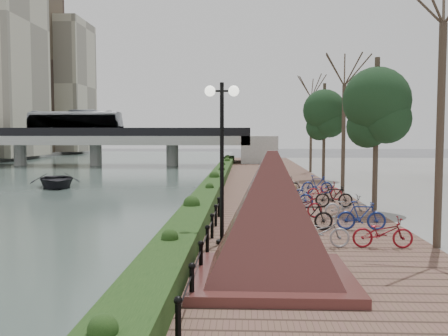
# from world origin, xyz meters

# --- Properties ---
(ground) EXTENTS (220.00, 220.00, 0.00)m
(ground) POSITION_xyz_m (0.00, 0.00, 0.00)
(ground) COLOR #59595B
(ground) RESTS_ON ground
(river_water) EXTENTS (30.00, 130.00, 0.02)m
(river_water) POSITION_xyz_m (-15.00, 25.00, 0.01)
(river_water) COLOR #4C5F56
(river_water) RESTS_ON ground
(promenade) EXTENTS (8.00, 75.00, 0.50)m
(promenade) POSITION_xyz_m (4.00, 17.50, 0.25)
(promenade) COLOR brown
(promenade) RESTS_ON ground
(hedge) EXTENTS (1.10, 56.00, 0.60)m
(hedge) POSITION_xyz_m (0.60, 20.00, 0.80)
(hedge) COLOR black
(hedge) RESTS_ON promenade
(chain_fence) EXTENTS (0.10, 14.10, 0.70)m
(chain_fence) POSITION_xyz_m (1.40, 2.00, 0.85)
(chain_fence) COLOR black
(chain_fence) RESTS_ON promenade
(granite_monument) EXTENTS (5.61, 5.61, 2.92)m
(granite_monument) POSITION_xyz_m (3.03, -1.54, 1.98)
(granite_monument) COLOR #44241D
(granite_monument) RESTS_ON promenade
(lamppost) EXTENTS (1.02, 0.32, 4.79)m
(lamppost) POSITION_xyz_m (1.75, 2.24, 3.96)
(lamppost) COLOR black
(lamppost) RESTS_ON promenade
(motorcycle) EXTENTS (0.51, 1.60, 1.00)m
(motorcycle) POSITION_xyz_m (2.96, -0.71, 1.00)
(motorcycle) COLOR black
(motorcycle) RESTS_ON promenade
(pedestrian) EXTENTS (0.67, 0.51, 1.65)m
(pedestrian) POSITION_xyz_m (4.00, 3.97, 1.32)
(pedestrian) COLOR brown
(pedestrian) RESTS_ON promenade
(bicycle_parking) EXTENTS (2.40, 14.69, 1.00)m
(bicycle_parking) POSITION_xyz_m (5.50, 8.16, 0.97)
(bicycle_parking) COLOR #9C9CA1
(bicycle_parking) RESTS_ON promenade
(street_trees) EXTENTS (3.20, 37.12, 6.80)m
(street_trees) POSITION_xyz_m (8.00, 12.68, 3.69)
(street_trees) COLOR #33241E
(street_trees) RESTS_ON promenade
(bridge) EXTENTS (36.00, 10.77, 6.50)m
(bridge) POSITION_xyz_m (-15.48, 45.00, 3.37)
(bridge) COLOR #9D9C98
(bridge) RESTS_ON ground
(boat) EXTENTS (5.12, 5.87, 1.01)m
(boat) POSITION_xyz_m (-10.82, 21.77, 0.53)
(boat) COLOR black
(boat) RESTS_ON river_water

